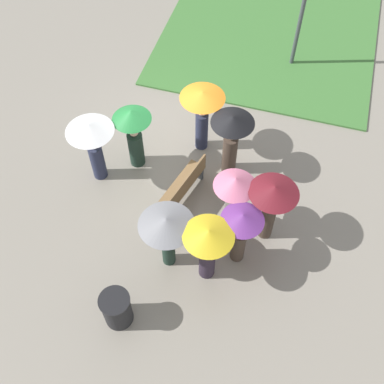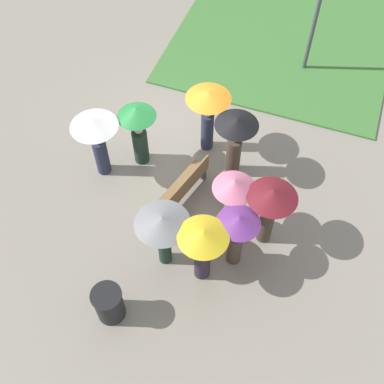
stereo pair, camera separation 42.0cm
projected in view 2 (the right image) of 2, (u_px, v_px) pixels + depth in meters
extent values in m
plane|color=gray|center=(180.00, 148.00, 12.91)|extent=(90.00, 90.00, 0.00)
cube|color=#427A38|center=(283.00, 38.00, 15.55)|extent=(6.85, 6.75, 0.06)
cube|color=brown|center=(183.00, 185.00, 11.68)|extent=(1.69, 0.84, 0.05)
cube|color=brown|center=(188.00, 183.00, 11.42)|extent=(1.60, 0.48, 0.45)
cube|color=#383D42|center=(199.00, 172.00, 12.20)|extent=(0.18, 0.39, 0.40)
cube|color=#383D42|center=(165.00, 211.00, 11.53)|extent=(0.18, 0.39, 0.40)
cylinder|color=#474C51|center=(320.00, 2.00, 12.88)|extent=(0.12, 0.12, 4.57)
cylinder|color=#232326|center=(109.00, 304.00, 9.90)|extent=(0.60, 0.60, 0.91)
cylinder|color=black|center=(106.00, 295.00, 9.52)|extent=(0.64, 0.64, 0.03)
cylinder|color=#2D2333|center=(202.00, 262.00, 10.39)|extent=(0.50, 0.50, 1.03)
sphere|color=#997051|center=(203.00, 248.00, 9.88)|extent=(0.23, 0.23, 0.23)
cylinder|color=#4C4C4F|center=(203.00, 241.00, 9.64)|extent=(0.02, 0.02, 0.35)
cone|color=gold|center=(203.00, 234.00, 9.42)|extent=(1.06, 1.06, 0.21)
cylinder|color=#1E3328|center=(141.00, 146.00, 12.27)|extent=(0.54, 0.54, 1.04)
sphere|color=beige|center=(138.00, 129.00, 11.75)|extent=(0.22, 0.22, 0.22)
cylinder|color=#4C4C4F|center=(137.00, 121.00, 11.52)|extent=(0.02, 0.02, 0.35)
cone|color=#237A38|center=(136.00, 112.00, 11.27)|extent=(0.95, 0.95, 0.27)
cylinder|color=#1E3328|center=(165.00, 248.00, 10.61)|extent=(0.33, 0.33, 1.00)
sphere|color=#997051|center=(163.00, 234.00, 10.12)|extent=(0.20, 0.20, 0.20)
cylinder|color=#4C4C4F|center=(163.00, 228.00, 9.89)|extent=(0.02, 0.02, 0.35)
cone|color=gray|center=(162.00, 220.00, 9.66)|extent=(1.17, 1.17, 0.22)
cylinder|color=#282D47|center=(207.00, 131.00, 12.48)|extent=(0.44, 0.44, 1.17)
sphere|color=beige|center=(208.00, 112.00, 11.90)|extent=(0.23, 0.23, 0.23)
cylinder|color=#4C4C4F|center=(208.00, 104.00, 11.67)|extent=(0.02, 0.02, 0.35)
cone|color=orange|center=(209.00, 95.00, 11.45)|extent=(1.12, 1.12, 0.18)
cylinder|color=slate|center=(231.00, 215.00, 11.10)|extent=(0.38, 0.38, 1.00)
sphere|color=tan|center=(232.00, 200.00, 10.59)|extent=(0.23, 0.23, 0.23)
cylinder|color=#4C4C4F|center=(233.00, 193.00, 10.36)|extent=(0.02, 0.02, 0.35)
cone|color=pink|center=(234.00, 184.00, 10.11)|extent=(0.94, 0.94, 0.26)
cylinder|color=#47382D|center=(233.00, 156.00, 12.00)|extent=(0.52, 0.52, 1.17)
sphere|color=tan|center=(235.00, 138.00, 11.43)|extent=(0.20, 0.20, 0.20)
cylinder|color=#4C4C4F|center=(236.00, 130.00, 11.21)|extent=(0.02, 0.02, 0.35)
cone|color=black|center=(237.00, 122.00, 10.98)|extent=(1.04, 1.04, 0.20)
cylinder|color=#282D47|center=(102.00, 157.00, 12.04)|extent=(0.45, 0.45, 1.09)
sphere|color=#997051|center=(97.00, 139.00, 11.50)|extent=(0.22, 0.22, 0.22)
cylinder|color=#4C4C4F|center=(95.00, 131.00, 11.27)|extent=(0.02, 0.02, 0.35)
cone|color=white|center=(93.00, 123.00, 11.04)|extent=(1.14, 1.14, 0.21)
cylinder|color=#47382D|center=(235.00, 248.00, 10.61)|extent=(0.44, 0.44, 0.99)
sphere|color=#997051|center=(237.00, 234.00, 10.11)|extent=(0.23, 0.23, 0.23)
cylinder|color=#4C4C4F|center=(238.00, 227.00, 9.87)|extent=(0.02, 0.02, 0.35)
cone|color=#703389|center=(239.00, 220.00, 9.65)|extent=(0.91, 0.91, 0.20)
cylinder|color=#47382D|center=(266.00, 225.00, 10.88)|extent=(0.40, 0.40, 1.11)
sphere|color=#997051|center=(270.00, 209.00, 10.35)|extent=(0.19, 0.19, 0.19)
cylinder|color=#4C4C4F|center=(271.00, 202.00, 10.13)|extent=(0.02, 0.02, 0.35)
cone|color=maroon|center=(273.00, 194.00, 9.90)|extent=(1.08, 1.08, 0.22)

